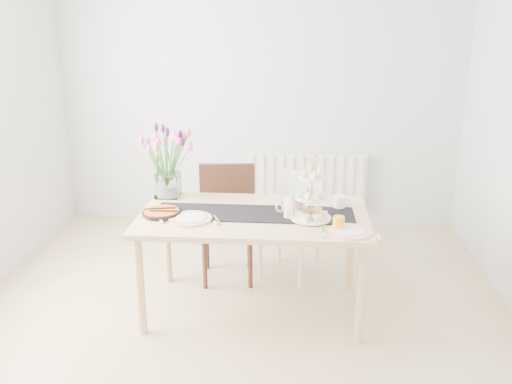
# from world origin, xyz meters

# --- Properties ---
(room_shell) EXTENTS (4.50, 4.50, 4.50)m
(room_shell) POSITION_xyz_m (0.00, 0.00, 1.30)
(room_shell) COLOR tan
(room_shell) RESTS_ON ground
(radiator) EXTENTS (1.20, 0.08, 0.60)m
(radiator) POSITION_xyz_m (0.50, 2.19, 0.45)
(radiator) COLOR white
(radiator) RESTS_ON room_shell
(dining_table) EXTENTS (1.60, 0.90, 0.75)m
(dining_table) POSITION_xyz_m (0.10, 0.42, 0.67)
(dining_table) COLOR tan
(dining_table) RESTS_ON ground
(chair_brown) EXTENTS (0.51, 0.51, 0.92)m
(chair_brown) POSITION_xyz_m (-0.16, 0.99, 0.54)
(chair_brown) COLOR #321B12
(chair_brown) RESTS_ON ground
(chair_white) EXTENTS (0.55, 0.55, 0.85)m
(chair_white) POSITION_xyz_m (0.38, 1.09, 0.49)
(chair_white) COLOR white
(chair_white) RESTS_ON ground
(table_runner) EXTENTS (1.40, 0.35, 0.01)m
(table_runner) POSITION_xyz_m (0.10, 0.42, 0.75)
(table_runner) COLOR black
(table_runner) RESTS_ON dining_table
(tulip_vase) EXTENTS (0.66, 0.66, 0.56)m
(tulip_vase) POSITION_xyz_m (-0.59, 0.76, 1.11)
(tulip_vase) COLOR silver
(tulip_vase) RESTS_ON dining_table
(cake_stand) EXTENTS (0.28, 0.28, 0.41)m
(cake_stand) POSITION_xyz_m (0.50, 0.34, 0.87)
(cake_stand) COLOR gold
(cake_stand) RESTS_ON dining_table
(teapot) EXTENTS (0.28, 0.26, 0.15)m
(teapot) POSITION_xyz_m (0.36, 0.41, 0.82)
(teapot) COLOR silver
(teapot) RESTS_ON dining_table
(cream_jug) EXTENTS (0.11, 0.11, 0.09)m
(cream_jug) POSITION_xyz_m (0.71, 0.59, 0.80)
(cream_jug) COLOR white
(cream_jug) RESTS_ON dining_table
(tart_tin) EXTENTS (0.27, 0.27, 0.03)m
(tart_tin) POSITION_xyz_m (-0.54, 0.35, 0.77)
(tart_tin) COLOR black
(tart_tin) RESTS_ON dining_table
(mug_white) EXTENTS (0.10, 0.10, 0.09)m
(mug_white) POSITION_xyz_m (0.35, 0.36, 0.80)
(mug_white) COLOR white
(mug_white) RESTS_ON dining_table
(mug_orange) EXTENTS (0.11, 0.11, 0.09)m
(mug_orange) POSITION_xyz_m (0.67, 0.17, 0.80)
(mug_orange) COLOR #FFA11C
(mug_orange) RESTS_ON dining_table
(plate_left) EXTENTS (0.39, 0.39, 0.02)m
(plate_left) POSITION_xyz_m (-0.32, 0.27, 0.76)
(plate_left) COLOR white
(plate_left) RESTS_ON dining_table
(plate_right) EXTENTS (0.28, 0.28, 0.01)m
(plate_right) POSITION_xyz_m (0.75, 0.12, 0.76)
(plate_right) COLOR white
(plate_right) RESTS_ON dining_table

